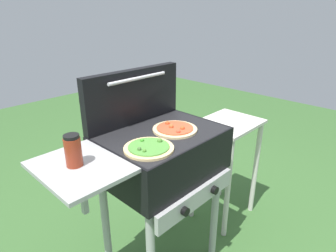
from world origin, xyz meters
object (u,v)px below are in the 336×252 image
pizza_pepperoni (175,129)px  sauce_jar (73,151)px  pizza_veggie (149,148)px  prep_table (226,150)px  grill (160,158)px

pizza_pepperoni → sauce_jar: size_ratio=1.72×
pizza_pepperoni → sauce_jar: bearing=174.9°
pizza_veggie → sauce_jar: 0.34m
pizza_pepperoni → prep_table: 0.70m
sauce_jar → prep_table: sauce_jar is taller
pizza_pepperoni → sauce_jar: sauce_jar is taller
pizza_pepperoni → pizza_veggie: same height
grill → prep_table: bearing=0.4°
grill → pizza_veggie: size_ratio=4.13×
prep_table → grill: bearing=-179.6°
pizza_pepperoni → prep_table: size_ratio=0.31×
grill → pizza_pepperoni: pizza_pepperoni is taller
sauce_jar → grill: bearing=-2.2°
pizza_veggie → prep_table: (0.84, 0.10, -0.36)m
pizza_pepperoni → prep_table: (0.59, 0.04, -0.36)m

